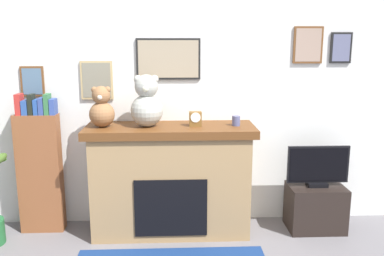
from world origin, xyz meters
The scene contains 9 objects.
back_wall centered at (0.00, 2.00, 1.30)m, with size 5.20×0.15×2.60m.
fireplace centered at (0.00, 1.66, 0.57)m, with size 1.69×0.61×1.12m.
bookshelf centered at (-1.34, 1.74, 0.68)m, with size 0.43×0.16×1.44m.
tv_stand centered at (1.51, 1.64, 0.24)m, with size 0.57×0.40×0.48m, color black.
television centered at (1.51, 1.64, 0.68)m, with size 0.64×0.14×0.43m.
candle_jar centered at (0.66, 1.64, 1.17)m, with size 0.08×0.08×0.10m, color #4C517A.
mantel_clock centered at (0.25, 1.64, 1.20)m, with size 0.12×0.09×0.14m.
teddy_bear_brown centered at (-0.67, 1.64, 1.30)m, with size 0.25×0.25×0.40m.
teddy_bear_tan centered at (-0.23, 1.64, 1.35)m, with size 0.32×0.32×0.51m.
Camera 1 is at (0.04, -2.40, 1.96)m, focal length 38.94 mm.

